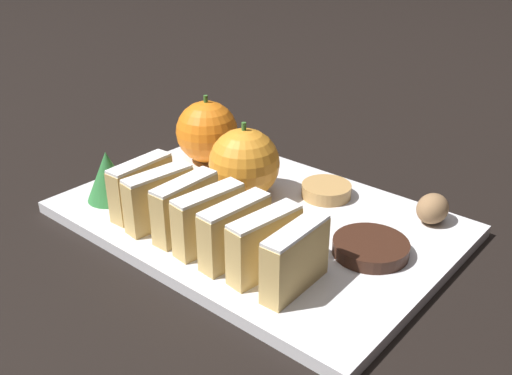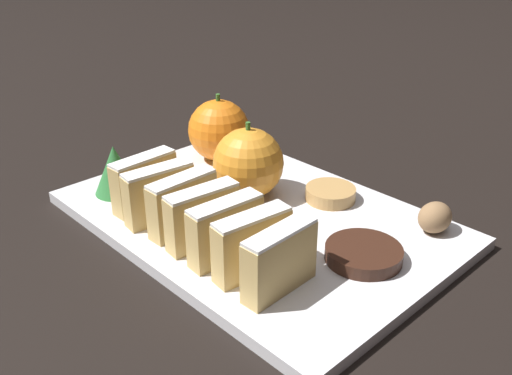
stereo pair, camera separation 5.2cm
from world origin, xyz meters
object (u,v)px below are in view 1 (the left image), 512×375
Objects in this scene: orange_far at (244,163)px; chocolate_cookie at (371,247)px; orange_near at (207,132)px; walnut at (432,209)px.

chocolate_cookie is at bearing -94.31° from orange_far.
orange_near is 2.27× the size of walnut.
chocolate_cookie is at bearing -101.75° from orange_near.
chocolate_cookie is at bearing 169.45° from walnut.
orange_near is at bearing 66.72° from orange_far.
orange_far is at bearing -113.28° from orange_near.
walnut is 0.09m from chocolate_cookie.
orange_near is at bearing 78.25° from chocolate_cookie.
walnut is at bearing -66.74° from orange_far.
orange_far is 0.20m from walnut.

